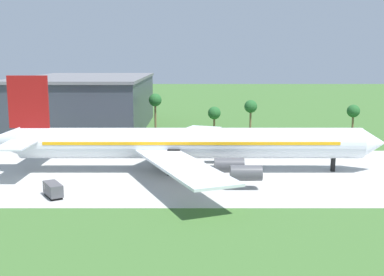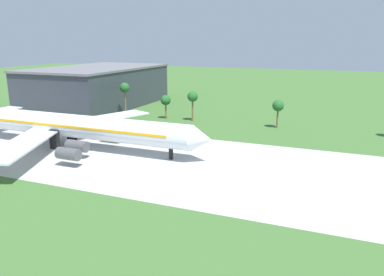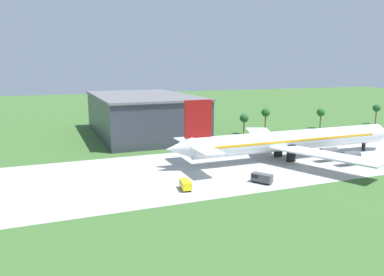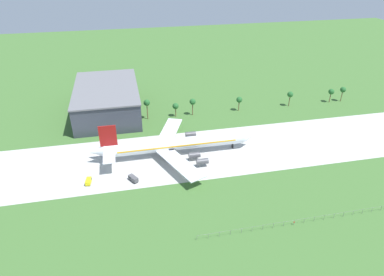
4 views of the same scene
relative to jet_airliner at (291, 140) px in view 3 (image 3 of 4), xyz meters
name	(u,v)px [view 3 (image 3 of 4)]	position (x,y,z in m)	size (l,w,h in m)	color
jet_airliner	(291,140)	(0.00, 0.00, 0.00)	(78.71, 60.44, 18.78)	silver
baggage_tug	(185,185)	(-39.60, -15.30, -4.43)	(2.60, 4.52, 2.15)	black
catering_van	(261,178)	(-21.01, -17.49, -4.35)	(4.30, 5.29, 2.32)	black
terminal_building	(142,115)	(-31.14, 56.35, 2.54)	(36.72, 61.20, 16.25)	#333842
palm_tree_row	(331,111)	(52.52, 41.70, 2.17)	(129.02, 3.60, 12.12)	brown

